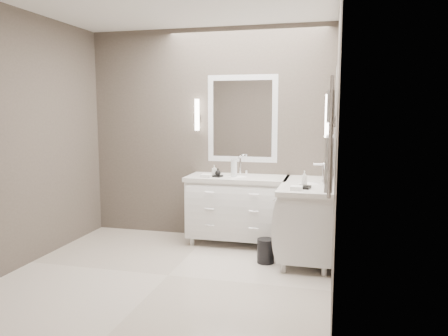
% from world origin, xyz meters
% --- Properties ---
extents(floor, '(3.20, 3.00, 0.01)m').
position_xyz_m(floor, '(0.00, 0.00, -0.01)').
color(floor, silver).
rests_on(floor, ground).
extents(wall_back, '(3.20, 0.01, 2.70)m').
position_xyz_m(wall_back, '(0.00, 1.50, 1.35)').
color(wall_back, '#504740').
rests_on(wall_back, floor).
extents(wall_front, '(3.20, 0.01, 2.70)m').
position_xyz_m(wall_front, '(0.00, -1.50, 1.35)').
color(wall_front, '#504740').
rests_on(wall_front, floor).
extents(wall_left, '(0.01, 3.00, 2.70)m').
position_xyz_m(wall_left, '(-1.60, 0.00, 1.35)').
color(wall_left, '#504740').
rests_on(wall_left, floor).
extents(wall_right, '(0.01, 3.00, 2.70)m').
position_xyz_m(wall_right, '(1.60, 0.00, 1.35)').
color(wall_right, '#504740').
rests_on(wall_right, floor).
extents(vanity_back, '(1.24, 0.59, 0.97)m').
position_xyz_m(vanity_back, '(0.45, 1.23, 0.49)').
color(vanity_back, white).
rests_on(vanity_back, floor).
extents(vanity_right, '(0.59, 1.24, 0.97)m').
position_xyz_m(vanity_right, '(1.33, 0.90, 0.49)').
color(vanity_right, white).
rests_on(vanity_right, floor).
extents(mirror_back, '(0.90, 0.02, 1.10)m').
position_xyz_m(mirror_back, '(0.45, 1.49, 1.55)').
color(mirror_back, white).
rests_on(mirror_back, wall_back).
extents(mirror_right, '(0.02, 0.90, 1.10)m').
position_xyz_m(mirror_right, '(1.59, 0.80, 1.55)').
color(mirror_right, white).
rests_on(mirror_right, wall_right).
extents(sconce_back, '(0.06, 0.06, 0.40)m').
position_xyz_m(sconce_back, '(-0.13, 1.43, 1.59)').
color(sconce_back, white).
rests_on(sconce_back, wall_back).
extents(sconce_right, '(0.06, 0.06, 0.40)m').
position_xyz_m(sconce_right, '(1.53, 0.22, 1.59)').
color(sconce_right, white).
rests_on(sconce_right, wall_right).
extents(towel_bar_corner, '(0.03, 0.22, 0.30)m').
position_xyz_m(towel_bar_corner, '(1.54, 1.36, 1.12)').
color(towel_bar_corner, white).
rests_on(towel_bar_corner, wall_right).
extents(towel_ladder, '(0.06, 0.58, 0.90)m').
position_xyz_m(towel_ladder, '(1.55, -0.40, 1.39)').
color(towel_ladder, white).
rests_on(towel_ladder, wall_right).
extents(waste_bin, '(0.22, 0.22, 0.26)m').
position_xyz_m(waste_bin, '(0.90, 0.61, 0.13)').
color(waste_bin, black).
rests_on(waste_bin, floor).
extents(amenity_tray_back, '(0.17, 0.14, 0.02)m').
position_xyz_m(amenity_tray_back, '(0.20, 1.13, 0.86)').
color(amenity_tray_back, black).
rests_on(amenity_tray_back, vanity_back).
extents(amenity_tray_right, '(0.14, 0.18, 0.02)m').
position_xyz_m(amenity_tray_right, '(1.30, 0.57, 0.86)').
color(amenity_tray_right, black).
rests_on(amenity_tray_right, vanity_right).
extents(water_bottle, '(0.10, 0.10, 0.22)m').
position_xyz_m(water_bottle, '(0.42, 1.16, 0.96)').
color(water_bottle, silver).
rests_on(water_bottle, vanity_back).
extents(soap_bottle_a, '(0.07, 0.07, 0.12)m').
position_xyz_m(soap_bottle_a, '(0.17, 1.15, 0.93)').
color(soap_bottle_a, white).
rests_on(soap_bottle_a, amenity_tray_back).
extents(soap_bottle_b, '(0.08, 0.08, 0.09)m').
position_xyz_m(soap_bottle_b, '(0.23, 1.10, 0.92)').
color(soap_bottle_b, black).
rests_on(soap_bottle_b, amenity_tray_back).
extents(soap_bottle_c, '(0.07, 0.07, 0.16)m').
position_xyz_m(soap_bottle_c, '(1.30, 0.57, 0.95)').
color(soap_bottle_c, white).
rests_on(soap_bottle_c, amenity_tray_right).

